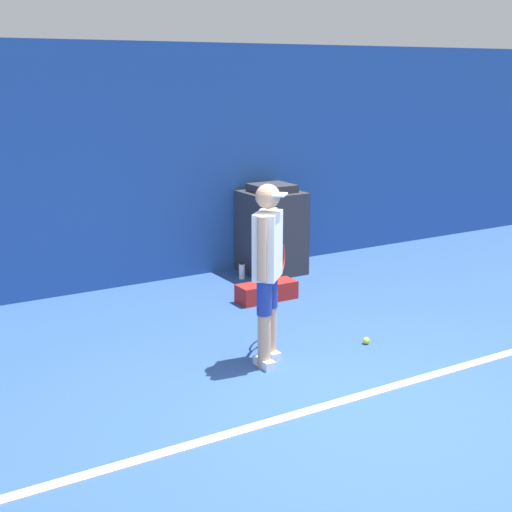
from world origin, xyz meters
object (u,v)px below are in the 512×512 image
Objects in this scene: water_bottle at (242,271)px; equipment_bag at (267,292)px; tennis_player at (268,266)px; tennis_ball at (366,341)px; covered_chair at (272,231)px.

equipment_bag is at bearing -101.96° from water_bottle.
tennis_player is 1.40m from tennis_ball.
equipment_bag is at bearing 93.94° from tennis_ball.
tennis_player is 7.74× the size of water_bottle.
equipment_bag is (0.96, 1.57, -0.82)m from tennis_player.
equipment_bag is (-0.69, -0.99, -0.46)m from covered_chair.
covered_chair is at bearing 77.86° from tennis_ball.
water_bottle is (1.16, 2.50, -0.83)m from tennis_player.
equipment_bag is at bearing 14.43° from tennis_player.
covered_chair is (0.58, 2.69, 0.54)m from tennis_ball.
tennis_ball is 0.06× the size of covered_chair.
covered_chair is at bearing 55.11° from equipment_bag.
water_bottle is at bearing 21.07° from tennis_player.
equipment_bag is at bearing -124.89° from covered_chair.
tennis_player is 2.88m from water_bottle.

